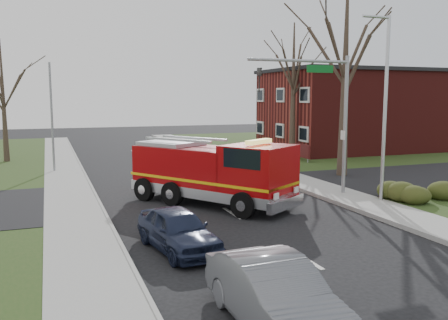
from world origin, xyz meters
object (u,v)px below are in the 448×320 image
object	(u,v)px
traffic_signal_mast	(323,100)
fire_engine	(213,174)
parked_car_maroon	(178,230)
parked_car_gray	(275,295)

from	to	relation	value
traffic_signal_mast	fire_engine	xyz separation A→B (m)	(-5.39, 0.39, -3.31)
traffic_signal_mast	parked_car_maroon	world-z (taller)	traffic_signal_mast
parked_car_maroon	traffic_signal_mast	bearing A→B (deg)	23.37
fire_engine	parked_car_maroon	size ratio (longest dim) A/B	1.95
traffic_signal_mast	parked_car_maroon	bearing A→B (deg)	-147.91
parked_car_gray	fire_engine	bearing A→B (deg)	75.99
fire_engine	traffic_signal_mast	bearing A→B (deg)	-37.46
traffic_signal_mast	fire_engine	size ratio (longest dim) A/B	0.87
parked_car_gray	traffic_signal_mast	bearing A→B (deg)	52.95
parked_car_gray	parked_car_maroon	bearing A→B (deg)	94.65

